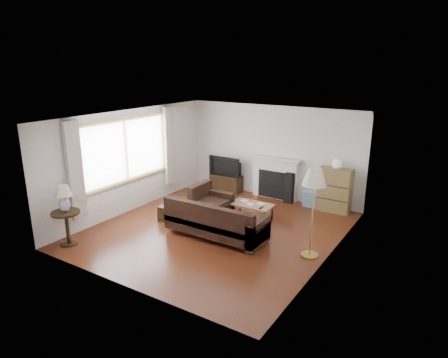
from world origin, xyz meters
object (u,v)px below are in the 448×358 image
Objects in this scene: bookshelf at (334,190)px; floor_lamp at (312,214)px; tv_stand at (226,183)px; side_table at (67,228)px; sectional_sofa at (216,220)px; coffee_table at (252,211)px.

bookshelf is 0.63× the size of floor_lamp.
floor_lamp is at bearing -36.26° from tv_stand.
tv_stand is 4.80m from side_table.
sectional_sofa is 3.31× the size of side_table.
sectional_sofa is 2.36× the size of coffee_table.
tv_stand is at bearing -179.45° from bookshelf.
floor_lamp is at bearing -81.74° from bookshelf.
floor_lamp is at bearing 26.35° from side_table.
side_table is at bearing -99.90° from tv_stand.
floor_lamp reaches higher than bookshelf.
sectional_sofa is 2.07m from floor_lamp.
bookshelf is 2.65m from floor_lamp.
floor_lamp is at bearing -30.34° from coffee_table.
side_table is at bearing -129.78° from bookshelf.
coffee_table is at bearing 150.53° from floor_lamp.
side_table is at bearing -153.65° from floor_lamp.
tv_stand is 2.28m from coffee_table.
bookshelf is 6.19m from side_table.
sectional_sofa is at bearing -98.30° from coffee_table.
coffee_table is 4.06m from side_table.
tv_stand is at bearing 80.10° from side_table.
side_table is (-0.83, -4.73, 0.13)m from tv_stand.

